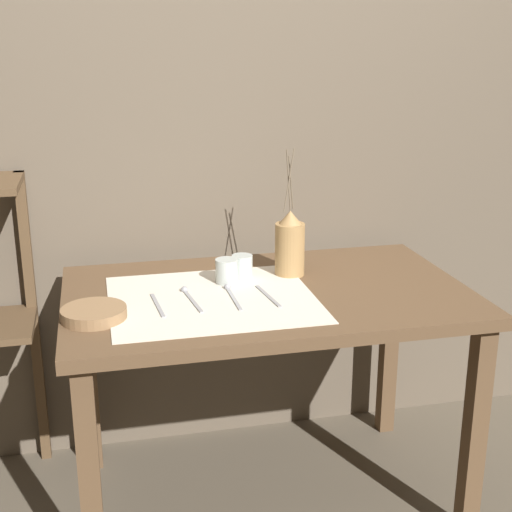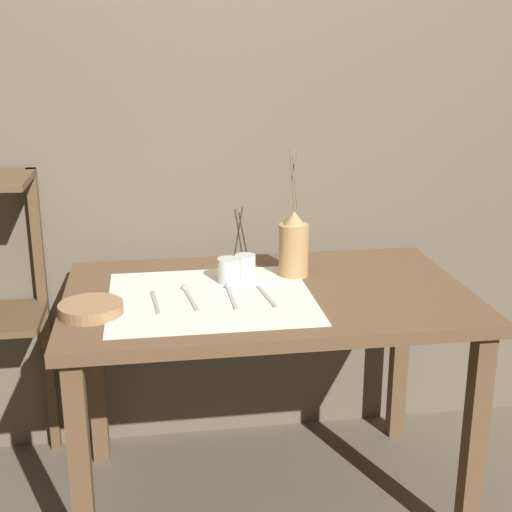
{
  "view_description": "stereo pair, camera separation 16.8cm",
  "coord_description": "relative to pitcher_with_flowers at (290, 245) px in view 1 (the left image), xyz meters",
  "views": [
    {
      "loc": [
        -0.53,
        -2.13,
        1.59
      ],
      "look_at": [
        -0.04,
        0.0,
        0.91
      ],
      "focal_mm": 50.0,
      "sensor_mm": 36.0,
      "label": 1
    },
    {
      "loc": [
        -0.37,
        -2.16,
        1.59
      ],
      "look_at": [
        -0.04,
        0.0,
        0.91
      ],
      "focal_mm": 50.0,
      "sensor_mm": 36.0,
      "label": 2
    }
  ],
  "objects": [
    {
      "name": "stone_wall_back",
      "position": [
        -0.11,
        0.37,
        0.3
      ],
      "size": [
        7.0,
        0.06,
        2.4
      ],
      "color": "brown",
      "rests_on": "ground_plane"
    },
    {
      "name": "spoon_outer",
      "position": [
        -0.38,
        -0.14,
        -0.1
      ],
      "size": [
        0.04,
        0.21,
        0.02
      ],
      "color": "#939399",
      "rests_on": "wooden_table"
    },
    {
      "name": "wooden_bowl",
      "position": [
        -0.67,
        -0.27,
        -0.09
      ],
      "size": [
        0.19,
        0.19,
        0.04
      ],
      "color": "#8E6B47",
      "rests_on": "wooden_table"
    },
    {
      "name": "pitcher_with_flowers",
      "position": [
        0.0,
        0.0,
        0.0
      ],
      "size": [
        0.1,
        0.1,
        0.44
      ],
      "color": "#A87F4C",
      "rests_on": "wooden_table"
    },
    {
      "name": "spoon_inner",
      "position": [
        -0.24,
        -0.14,
        -0.1
      ],
      "size": [
        0.02,
        0.22,
        0.02
      ],
      "color": "#939399",
      "rests_on": "wooden_table"
    },
    {
      "name": "glass_tumbler_near",
      "position": [
        -0.23,
        -0.04,
        -0.06
      ],
      "size": [
        0.08,
        0.08,
        0.08
      ],
      "color": "#B7C1BC",
      "rests_on": "wooden_table"
    },
    {
      "name": "fork_inner",
      "position": [
        -0.13,
        -0.2,
        -0.1
      ],
      "size": [
        0.04,
        0.2,
        0.0
      ],
      "color": "#939399",
      "rests_on": "wooden_table"
    },
    {
      "name": "knife_center",
      "position": [
        -0.48,
        -0.21,
        -0.1
      ],
      "size": [
        0.03,
        0.2,
        0.0
      ],
      "color": "#939399",
      "rests_on": "wooden_table"
    },
    {
      "name": "glass_tumbler_far",
      "position": [
        -0.17,
        0.0,
        -0.06
      ],
      "size": [
        0.07,
        0.07,
        0.08
      ],
      "color": "#B7C1BC",
      "rests_on": "wooden_table"
    },
    {
      "name": "wooden_table",
      "position": [
        -0.11,
        -0.14,
        -0.21
      ],
      "size": [
        1.32,
        0.8,
        0.79
      ],
      "color": "brown",
      "rests_on": "ground_plane"
    },
    {
      "name": "ground_plane",
      "position": [
        -0.11,
        -0.14,
        -0.9
      ],
      "size": [
        12.0,
        12.0,
        0.0
      ],
      "primitive_type": "plane",
      "color": "brown"
    },
    {
      "name": "linen_cloth",
      "position": [
        -0.3,
        -0.18,
        -0.11
      ],
      "size": [
        0.65,
        0.56,
        0.0
      ],
      "color": "beige",
      "rests_on": "wooden_table"
    }
  ]
}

